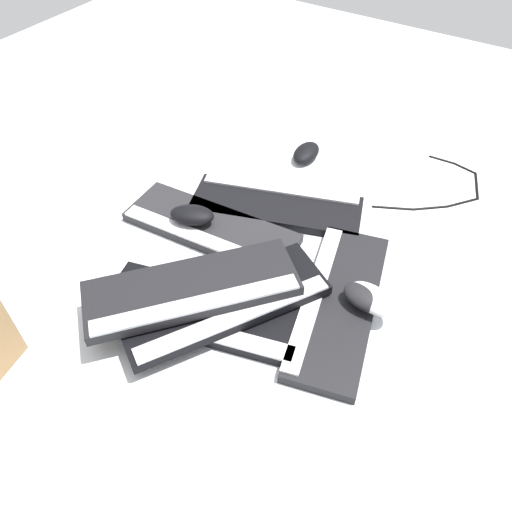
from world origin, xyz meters
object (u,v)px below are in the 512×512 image
(keyboard_1, at_px, (277,205))
(keyboard_0, at_px, (338,303))
(keyboard_2, at_px, (210,228))
(mouse_2, at_px, (368,298))
(keyboard_5, at_px, (192,289))
(keyboard_3, at_px, (205,313))
(keyboard_4, at_px, (225,303))
(mouse_0, at_px, (372,299))
(mouse_3, at_px, (306,153))
(mouse_1, at_px, (192,215))

(keyboard_1, bearing_deg, keyboard_0, -36.65)
(keyboard_2, relative_size, mouse_2, 4.09)
(keyboard_2, relative_size, keyboard_5, 1.04)
(keyboard_1, bearing_deg, keyboard_3, -82.39)
(keyboard_2, distance_m, keyboard_3, 0.26)
(keyboard_4, bearing_deg, keyboard_0, 38.14)
(keyboard_5, distance_m, mouse_2, 0.37)
(mouse_0, height_order, mouse_3, mouse_0)
(keyboard_1, relative_size, keyboard_4, 1.02)
(mouse_1, distance_m, mouse_2, 0.47)
(keyboard_4, bearing_deg, mouse_0, 33.69)
(keyboard_0, relative_size, keyboard_3, 1.00)
(keyboard_3, height_order, mouse_2, mouse_2)
(keyboard_1, relative_size, mouse_1, 4.23)
(mouse_1, bearing_deg, keyboard_2, 178.07)
(keyboard_1, height_order, keyboard_2, same)
(keyboard_4, relative_size, mouse_3, 4.13)
(keyboard_1, bearing_deg, mouse_0, -28.72)
(keyboard_3, relative_size, keyboard_5, 1.07)
(keyboard_2, bearing_deg, mouse_2, -3.49)
(keyboard_0, distance_m, keyboard_1, 0.35)
(keyboard_3, bearing_deg, keyboard_1, 97.61)
(keyboard_4, distance_m, mouse_3, 0.62)
(keyboard_5, relative_size, mouse_1, 3.92)
(keyboard_1, xyz_separation_m, keyboard_4, (0.09, -0.36, 0.03))
(keyboard_1, distance_m, keyboard_5, 0.39)
(mouse_3, bearing_deg, mouse_1, 164.88)
(keyboard_0, xyz_separation_m, mouse_2, (0.06, 0.02, 0.04))
(mouse_1, distance_m, mouse_3, 0.43)
(mouse_0, height_order, mouse_1, same)
(mouse_1, bearing_deg, mouse_2, 155.65)
(keyboard_1, relative_size, keyboard_5, 1.08)
(keyboard_1, xyz_separation_m, mouse_1, (-0.14, -0.18, 0.04))
(keyboard_1, xyz_separation_m, keyboard_5, (0.02, -0.38, 0.06))
(mouse_2, bearing_deg, keyboard_1, 152.09)
(keyboard_0, height_order, keyboard_2, same)
(keyboard_1, distance_m, mouse_0, 0.39)
(keyboard_4, bearing_deg, keyboard_1, 103.61)
(keyboard_0, height_order, mouse_1, mouse_1)
(keyboard_2, relative_size, mouse_3, 4.09)
(keyboard_3, bearing_deg, keyboard_0, 37.91)
(keyboard_0, bearing_deg, mouse_2, 16.56)
(keyboard_4, distance_m, mouse_2, 0.30)
(keyboard_5, height_order, mouse_2, keyboard_5)
(keyboard_2, distance_m, mouse_0, 0.44)
(mouse_2, bearing_deg, keyboard_5, -146.55)
(mouse_3, bearing_deg, keyboard_4, -170.65)
(mouse_2, distance_m, mouse_3, 0.58)
(mouse_1, bearing_deg, keyboard_4, 118.15)
(keyboard_5, relative_size, mouse_0, 3.92)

